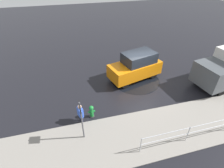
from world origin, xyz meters
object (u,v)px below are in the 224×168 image
at_px(pedestrian, 80,113).
at_px(sign_post, 81,116).
at_px(fire_hydrant, 92,111).
at_px(moving_hatchback, 136,66).

distance_m(pedestrian, sign_post, 1.46).
xyz_separation_m(fire_hydrant, sign_post, (0.64, 1.36, 1.18)).
bearing_deg(fire_hydrant, moving_hatchback, -140.73).
relative_size(moving_hatchback, sign_post, 1.75).
xyz_separation_m(fire_hydrant, pedestrian, (0.63, 0.21, 0.28)).
bearing_deg(moving_hatchback, fire_hydrant, 39.27).
xyz_separation_m(pedestrian, sign_post, (0.00, 1.15, 0.90)).
height_order(moving_hatchback, pedestrian, moving_hatchback).
bearing_deg(sign_post, fire_hydrant, -115.09).
bearing_deg(sign_post, moving_hatchback, -134.94).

